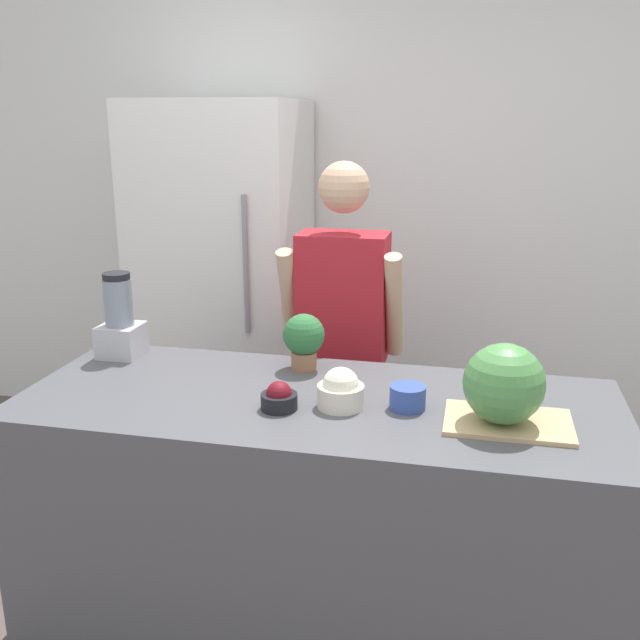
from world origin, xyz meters
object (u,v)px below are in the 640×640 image
at_px(bowl_cherries, 279,398).
at_px(blender, 120,322).
at_px(person, 342,347).
at_px(bowl_cream, 341,391).
at_px(potted_plant, 304,338).
at_px(watermelon, 504,384).
at_px(refrigerator, 224,284).
at_px(bowl_small_blue, 408,397).

bearing_deg(bowl_cherries, blender, 153.34).
height_order(person, bowl_cream, person).
distance_m(bowl_cherries, blender, 0.81).
xyz_separation_m(bowl_cherries, potted_plant, (-0.01, 0.37, 0.08)).
bearing_deg(person, watermelon, -52.36).
height_order(refrigerator, potted_plant, refrigerator).
xyz_separation_m(blender, potted_plant, (0.70, 0.01, -0.02)).
height_order(bowl_small_blue, blender, blender).
bearing_deg(bowl_cream, person, 100.45).
distance_m(bowl_small_blue, blender, 1.14).
distance_m(watermelon, potted_plant, 0.76).
bearing_deg(blender, person, 32.26).
height_order(bowl_cherries, potted_plant, potted_plant).
xyz_separation_m(watermelon, blender, (-1.38, 0.34, -0.00)).
height_order(refrigerator, watermelon, refrigerator).
height_order(bowl_cherries, bowl_cream, bowl_cream).
distance_m(refrigerator, bowl_cream, 1.63).
relative_size(refrigerator, watermelon, 7.78).
xyz_separation_m(person, blender, (-0.75, -0.48, 0.20)).
height_order(bowl_cherries, bowl_small_blue, bowl_cherries).
xyz_separation_m(watermelon, bowl_cherries, (-0.67, -0.02, -0.10)).
bearing_deg(bowl_small_blue, refrigerator, 128.96).
height_order(person, bowl_cherries, person).
bearing_deg(person, bowl_cherries, -92.63).
bearing_deg(person, blender, -147.74).
distance_m(blender, potted_plant, 0.70).
distance_m(refrigerator, watermelon, 1.96).
bearing_deg(blender, bowl_small_blue, -13.73).
xyz_separation_m(bowl_small_blue, blender, (-1.10, 0.27, 0.09)).
relative_size(refrigerator, bowl_cherries, 16.04).
distance_m(refrigerator, person, 0.95).
height_order(watermelon, bowl_cream, watermelon).
bearing_deg(potted_plant, bowl_small_blue, -34.89).
bearing_deg(bowl_small_blue, bowl_cherries, -166.84).
bearing_deg(person, bowl_cream, -79.55).
bearing_deg(bowl_small_blue, blender, 166.27).
relative_size(bowl_cherries, bowl_small_blue, 1.02).
height_order(bowl_cream, blender, blender).
distance_m(bowl_cherries, bowl_cream, 0.19).
bearing_deg(watermelon, person, 127.64).
bearing_deg(refrigerator, bowl_cherries, -63.98).
height_order(person, watermelon, person).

